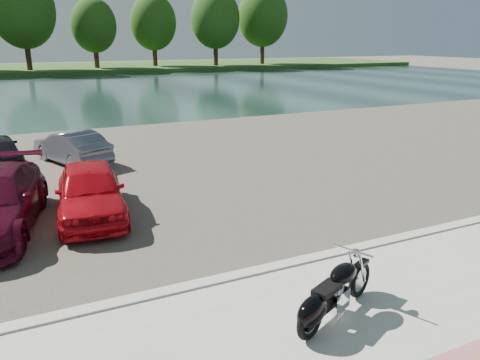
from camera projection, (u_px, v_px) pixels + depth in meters
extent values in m
plane|color=#595447|center=(367.00, 311.00, 8.27)|extent=(200.00, 200.00, 0.00)
cube|color=#AAA8A0|center=(409.00, 341.00, 7.39)|extent=(60.00, 6.00, 0.10)
cube|color=#AAA8A0|center=(305.00, 261.00, 9.98)|extent=(60.00, 0.30, 0.14)
cube|color=#403B34|center=(175.00, 165.00, 17.77)|extent=(60.00, 18.00, 0.04)
cube|color=#1B302D|center=(77.00, 91.00, 42.85)|extent=(120.00, 40.00, 0.00)
cube|color=#224518|center=(50.00, 69.00, 70.42)|extent=(120.00, 24.00, 0.60)
cylinder|color=#342013|center=(27.00, 47.00, 61.86)|extent=(0.70, 0.70, 5.85)
ellipsoid|color=#15350E|center=(23.00, 10.00, 60.50)|extent=(8.19, 8.19, 9.83)
cylinder|color=#342013|center=(96.00, 52.00, 66.96)|extent=(0.70, 0.70, 4.50)
ellipsoid|color=#15350E|center=(94.00, 25.00, 65.92)|extent=(6.30, 6.30, 7.56)
cylinder|color=#342013|center=(155.00, 49.00, 71.81)|extent=(0.70, 0.70, 4.95)
ellipsoid|color=#15350E|center=(153.00, 22.00, 70.66)|extent=(6.93, 6.93, 8.32)
cylinder|color=#342013|center=(216.00, 48.00, 73.02)|extent=(0.70, 0.70, 5.40)
ellipsoid|color=#15350E|center=(215.00, 18.00, 71.77)|extent=(7.56, 7.56, 9.07)
cylinder|color=#342013|center=(262.00, 46.00, 77.86)|extent=(0.70, 0.70, 5.85)
ellipsoid|color=#15350E|center=(263.00, 16.00, 76.51)|extent=(8.19, 8.19, 9.83)
torus|color=black|center=(359.00, 279.00, 8.48)|extent=(0.67, 0.39, 0.68)
torus|color=black|center=(310.00, 319.00, 7.28)|extent=(0.67, 0.39, 0.68)
cylinder|color=#B2B2B7|center=(359.00, 279.00, 8.48)|extent=(0.44, 0.24, 0.46)
cylinder|color=#B2B2B7|center=(310.00, 319.00, 7.28)|extent=(0.44, 0.24, 0.46)
cylinder|color=silver|center=(362.00, 269.00, 8.23)|extent=(0.32, 0.18, 0.63)
cylinder|color=silver|center=(352.00, 265.00, 8.35)|extent=(0.32, 0.18, 0.63)
cylinder|color=silver|center=(353.00, 251.00, 8.04)|extent=(0.34, 0.70, 0.04)
sphere|color=silver|center=(356.00, 253.00, 8.13)|extent=(0.21, 0.21, 0.16)
sphere|color=silver|center=(358.00, 252.00, 8.18)|extent=(0.15, 0.15, 0.11)
cube|color=black|center=(360.00, 264.00, 8.39)|extent=(0.47, 0.31, 0.06)
cube|color=black|center=(336.00, 301.00, 7.89)|extent=(1.14, 0.58, 0.08)
cube|color=silver|center=(335.00, 298.00, 7.84)|extent=(0.54, 0.48, 0.34)
cylinder|color=silver|center=(339.00, 286.00, 7.85)|extent=(0.30, 0.26, 0.27)
cylinder|color=silver|center=(333.00, 290.00, 7.71)|extent=(0.30, 0.26, 0.27)
ellipsoid|color=black|center=(343.00, 274.00, 7.90)|extent=(0.77, 0.61, 0.32)
cube|color=black|center=(327.00, 289.00, 7.53)|extent=(0.62, 0.48, 0.10)
ellipsoid|color=black|center=(312.00, 311.00, 7.28)|extent=(0.80, 0.60, 0.50)
cube|color=black|center=(310.00, 316.00, 7.26)|extent=(0.44, 0.33, 0.30)
cylinder|color=silver|center=(317.00, 309.00, 7.76)|extent=(1.04, 0.53, 0.09)
cylinder|color=silver|center=(317.00, 305.00, 7.73)|extent=(1.04, 0.53, 0.09)
cylinder|color=#B2B2B7|center=(341.00, 316.00, 7.72)|extent=(0.08, 0.14, 0.22)
imported|color=red|center=(90.00, 191.00, 12.40)|extent=(2.13, 4.37, 1.44)
imported|color=slate|center=(72.00, 147.00, 17.83)|extent=(2.68, 4.07, 1.27)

